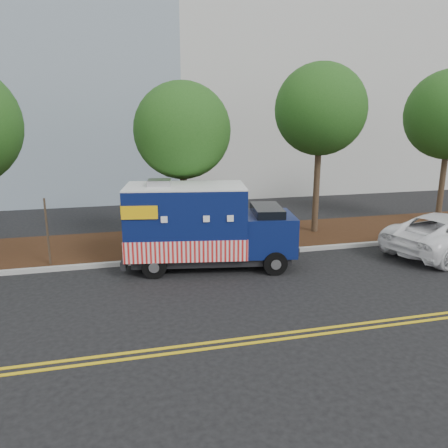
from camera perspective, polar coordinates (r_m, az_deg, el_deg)
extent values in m
plane|color=black|center=(14.22, -5.76, -6.65)|extent=(120.00, 120.00, 0.00)
cube|color=#9E9E99|center=(15.50, -6.53, -4.61)|extent=(120.00, 0.18, 0.15)
cube|color=black|center=(17.49, -7.46, -2.47)|extent=(120.00, 4.00, 0.15)
cube|color=gold|center=(10.23, -1.95, -15.23)|extent=(120.00, 0.10, 0.01)
cube|color=gold|center=(10.01, -1.64, -15.91)|extent=(120.00, 0.10, 0.01)
cylinder|color=#38281C|center=(16.42, -5.25, 2.71)|extent=(0.26, 0.26, 3.60)
sphere|color=#1A4A14|center=(16.12, -5.47, 12.07)|extent=(3.49, 3.49, 3.49)
cylinder|color=#38281C|center=(18.83, 11.99, 5.01)|extent=(0.26, 0.26, 4.31)
sphere|color=#1A4A14|center=(18.62, 12.49, 14.42)|extent=(3.71, 3.71, 3.71)
cylinder|color=#38281C|center=(22.61, 26.60, 4.96)|extent=(0.26, 0.26, 4.04)
cube|color=#473828|center=(15.51, -22.05, -1.22)|extent=(0.06, 0.06, 2.40)
cube|color=black|center=(14.81, -1.70, -4.15)|extent=(5.36, 2.58, 0.26)
cube|color=#0A174C|center=(14.45, -5.01, 0.56)|extent=(4.16, 2.73, 2.20)
cube|color=red|center=(14.65, -4.94, -2.40)|extent=(4.20, 2.79, 0.69)
cube|color=white|center=(14.24, -5.10, 4.95)|extent=(4.16, 2.73, 0.06)
cube|color=#B7B7BA|center=(14.25, -8.45, 5.35)|extent=(0.85, 0.85, 0.20)
cube|color=#0A174C|center=(14.80, 5.75, -1.15)|extent=(1.96, 2.22, 1.29)
cube|color=black|center=(14.65, 5.64, 1.17)|extent=(1.21, 1.92, 0.60)
cube|color=black|center=(15.09, 8.88, -2.66)|extent=(0.38, 1.82, 0.28)
cube|color=black|center=(14.95, -12.51, -4.21)|extent=(0.51, 2.06, 0.26)
cube|color=#B7B7BA|center=(14.60, -12.67, 0.59)|extent=(0.31, 1.64, 1.74)
cube|color=#B7B7BA|center=(15.51, -3.96, 1.68)|extent=(1.64, 0.31, 1.01)
cube|color=yellow|center=(13.37, -11.01, 1.47)|extent=(1.09, 0.20, 0.41)
cube|color=yellow|center=(15.50, -10.12, 3.22)|extent=(1.09, 0.20, 0.41)
cylinder|color=black|center=(14.16, 6.71, -5.10)|extent=(0.80, 0.38, 0.77)
cylinder|color=black|center=(15.91, 5.43, -2.91)|extent=(0.80, 0.38, 0.77)
cylinder|color=black|center=(13.96, -9.09, -5.47)|extent=(0.80, 0.38, 0.77)
cylinder|color=black|center=(15.74, -8.57, -3.20)|extent=(0.80, 0.38, 0.77)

